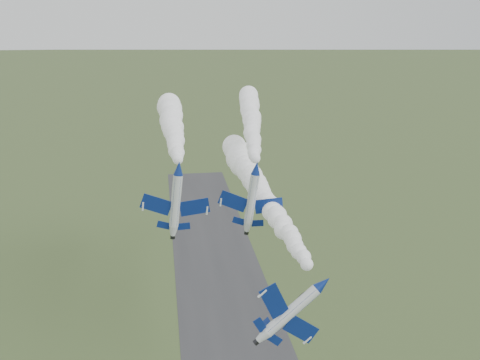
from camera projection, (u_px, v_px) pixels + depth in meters
name	position (u px, v px, depth m)	size (l,w,h in m)	color
runway	(237.00, 347.00, 114.53)	(24.00, 260.00, 0.04)	#2F2F31
jet_lead	(324.00, 284.00, 68.25)	(6.99, 12.90, 8.33)	silver
smoke_trail_jet_lead	(261.00, 192.00, 97.28)	(5.41, 57.54, 5.41)	white
jet_pair_left	(179.00, 168.00, 85.62)	(11.10, 13.44, 3.39)	silver
smoke_trail_jet_pair_left	(173.00, 127.00, 113.04)	(5.79, 52.37, 5.79)	white
jet_pair_right	(256.00, 168.00, 87.58)	(10.87, 13.02, 3.37)	silver
smoke_trail_jet_pair_right	(252.00, 121.00, 115.57)	(4.95, 53.23, 4.95)	white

